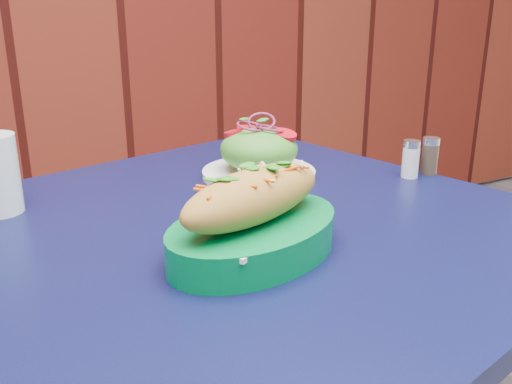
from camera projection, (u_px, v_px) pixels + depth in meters
name	position (u px, v px, depth m)	size (l,w,h in m)	color
cafe_table	(244.00, 275.00, 0.84)	(0.96, 0.96, 0.75)	black
banh_mi_basket	(254.00, 219.00, 0.69)	(0.29, 0.24, 0.12)	#007134
salad_plate	(259.00, 154.00, 0.99)	(0.20, 0.20, 0.10)	white
salt_shaker	(411.00, 159.00, 0.99)	(0.03, 0.03, 0.07)	white
pepper_shaker	(430.00, 156.00, 1.01)	(0.03, 0.03, 0.07)	#3F3326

